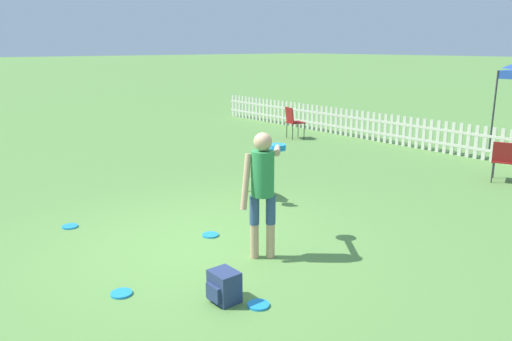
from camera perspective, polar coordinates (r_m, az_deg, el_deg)
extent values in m
plane|color=#5B8C42|center=(6.71, -6.81, -8.59)|extent=(240.00, 240.00, 0.00)
cylinder|color=tan|center=(6.24, -0.18, -8.05)|extent=(0.11, 0.11, 0.44)
cylinder|color=#334C7A|center=(6.10, -0.18, -4.54)|extent=(0.12, 0.12, 0.36)
cylinder|color=tan|center=(6.26, 1.67, -8.01)|extent=(0.11, 0.11, 0.44)
cylinder|color=#334C7A|center=(6.12, 1.69, -4.51)|extent=(0.12, 0.12, 0.36)
cylinder|color=#2D8447|center=(5.98, 0.77, -0.36)|extent=(0.39, 0.39, 0.55)
sphere|color=tan|center=(5.89, 0.78, 3.30)|extent=(0.22, 0.22, 0.22)
cylinder|color=tan|center=(5.94, -1.16, -1.28)|extent=(0.14, 0.21, 0.67)
cylinder|color=tan|center=(6.27, 2.44, 2.35)|extent=(0.55, 0.51, 0.14)
cylinder|color=#1E8CD8|center=(6.61, 2.46, 2.45)|extent=(0.23, 0.23, 0.02)
cylinder|color=#1E8CD8|center=(6.60, 2.46, 2.68)|extent=(0.23, 0.23, 0.02)
cylinder|color=#1E8CD8|center=(6.60, 2.46, 2.90)|extent=(0.23, 0.23, 0.02)
ellipsoid|color=beige|center=(8.62, -0.41, 0.37)|extent=(0.76, 0.65, 0.55)
ellipsoid|color=silver|center=(8.63, -0.41, 0.09)|extent=(0.40, 0.35, 0.27)
sphere|color=beige|center=(8.17, -0.28, 1.19)|extent=(0.17, 0.17, 0.17)
cone|color=beige|center=(8.09, -0.25, 1.34)|extent=(0.17, 0.16, 0.14)
cylinder|color=#1E8CD8|center=(8.09, -0.25, 1.34)|extent=(0.24, 0.26, 0.21)
cone|color=beige|center=(8.18, 0.06, 1.69)|extent=(0.05, 0.05, 0.07)
cone|color=beige|center=(8.17, -0.64, 1.68)|extent=(0.05, 0.05, 0.07)
cylinder|color=silver|center=(9.03, 0.04, -1.30)|extent=(0.06, 0.06, 0.35)
cylinder|color=silver|center=(9.02, -1.06, -1.32)|extent=(0.06, 0.06, 0.35)
cylinder|color=silver|center=(8.40, 0.19, 0.16)|extent=(0.17, 0.14, 0.28)
cylinder|color=silver|center=(8.39, -0.87, 0.14)|extent=(0.17, 0.14, 0.28)
cone|color=beige|center=(9.10, -0.55, 0.21)|extent=(0.31, 0.25, 0.23)
cylinder|color=#1E8CD8|center=(5.25, 0.28, -15.11)|extent=(0.23, 0.23, 0.02)
cylinder|color=#1E8CD8|center=(5.65, -15.12, -13.41)|extent=(0.23, 0.23, 0.02)
cylinder|color=#1E8CD8|center=(7.03, -5.24, -7.35)|extent=(0.23, 0.23, 0.02)
cylinder|color=#1E8CD8|center=(7.80, -20.51, -6.01)|extent=(0.23, 0.23, 0.02)
cube|color=navy|center=(5.29, -3.63, -13.05)|extent=(0.30, 0.24, 0.33)
cube|color=navy|center=(5.23, -4.92, -13.80)|extent=(0.21, 0.04, 0.17)
cube|color=beige|center=(12.60, 24.98, 2.07)|extent=(19.59, 0.04, 0.06)
cube|color=beige|center=(12.54, 25.14, 3.55)|extent=(19.59, 0.04, 0.06)
cube|color=beige|center=(18.81, -2.63, 7.43)|extent=(0.09, 0.02, 0.79)
cube|color=beige|center=(18.65, -2.27, 7.37)|extent=(0.09, 0.02, 0.79)
cube|color=beige|center=(18.50, -1.90, 7.32)|extent=(0.09, 0.02, 0.79)
cube|color=beige|center=(18.34, -1.52, 7.27)|extent=(0.09, 0.02, 0.79)
cube|color=beige|center=(18.19, -1.14, 7.21)|extent=(0.09, 0.02, 0.79)
cube|color=beige|center=(18.04, -0.75, 7.15)|extent=(0.09, 0.02, 0.79)
cube|color=beige|center=(17.89, -0.35, 7.10)|extent=(0.09, 0.02, 0.79)
cube|color=beige|center=(17.74, 0.05, 7.04)|extent=(0.09, 0.02, 0.79)
cube|color=beige|center=(17.59, 0.46, 6.98)|extent=(0.09, 0.02, 0.79)
cube|color=beige|center=(17.44, 0.88, 6.91)|extent=(0.09, 0.02, 0.79)
cube|color=beige|center=(17.29, 1.30, 6.85)|extent=(0.09, 0.02, 0.79)
cube|color=beige|center=(17.14, 1.73, 6.79)|extent=(0.09, 0.02, 0.79)
cube|color=beige|center=(17.00, 2.17, 6.72)|extent=(0.09, 0.02, 0.79)
cube|color=beige|center=(16.85, 2.62, 6.65)|extent=(0.09, 0.02, 0.79)
cube|color=beige|center=(16.71, 3.07, 6.58)|extent=(0.09, 0.02, 0.79)
cube|color=beige|center=(16.57, 3.53, 6.51)|extent=(0.09, 0.02, 0.79)
cube|color=beige|center=(16.43, 4.00, 6.44)|extent=(0.09, 0.02, 0.79)
cube|color=beige|center=(16.29, 4.48, 6.36)|extent=(0.09, 0.02, 0.79)
cube|color=beige|center=(16.15, 4.96, 6.29)|extent=(0.09, 0.02, 0.79)
cube|color=beige|center=(16.01, 5.46, 6.21)|extent=(0.09, 0.02, 0.79)
cube|color=beige|center=(15.87, 5.96, 6.13)|extent=(0.09, 0.02, 0.79)
cube|color=beige|center=(15.74, 6.47, 6.05)|extent=(0.09, 0.02, 0.79)
cube|color=beige|center=(15.60, 6.98, 5.96)|extent=(0.09, 0.02, 0.79)
cube|color=beige|center=(15.47, 7.51, 5.88)|extent=(0.09, 0.02, 0.79)
cube|color=beige|center=(15.34, 8.05, 5.79)|extent=(0.09, 0.02, 0.79)
cube|color=beige|center=(15.21, 8.59, 5.70)|extent=(0.09, 0.02, 0.79)
cube|color=beige|center=(15.08, 9.15, 5.61)|extent=(0.09, 0.02, 0.79)
cube|color=beige|center=(14.95, 9.71, 5.51)|extent=(0.09, 0.02, 0.79)
cube|color=beige|center=(14.83, 10.28, 5.42)|extent=(0.09, 0.02, 0.79)
cube|color=beige|center=(14.70, 10.87, 5.32)|extent=(0.09, 0.02, 0.79)
cube|color=beige|center=(14.58, 11.46, 5.22)|extent=(0.09, 0.02, 0.79)
cube|color=beige|center=(14.46, 12.06, 5.11)|extent=(0.09, 0.02, 0.79)
cube|color=beige|center=(14.34, 12.67, 5.01)|extent=(0.09, 0.02, 0.79)
cube|color=beige|center=(14.22, 13.30, 4.90)|extent=(0.09, 0.02, 0.79)
cube|color=beige|center=(14.11, 13.93, 4.79)|extent=(0.09, 0.02, 0.79)
cube|color=beige|center=(13.99, 14.57, 4.68)|extent=(0.09, 0.02, 0.79)
cube|color=beige|center=(13.88, 15.22, 4.57)|extent=(0.09, 0.02, 0.79)
cube|color=beige|center=(13.77, 15.89, 4.45)|extent=(0.09, 0.02, 0.79)
cube|color=beige|center=(13.66, 16.56, 4.33)|extent=(0.09, 0.02, 0.79)
cube|color=beige|center=(13.56, 17.24, 4.21)|extent=(0.09, 0.02, 0.79)
cube|color=beige|center=(13.45, 17.94, 4.08)|extent=(0.09, 0.02, 0.79)
cube|color=beige|center=(13.35, 18.64, 3.96)|extent=(0.09, 0.02, 0.79)
cube|color=beige|center=(13.25, 19.36, 3.83)|extent=(0.09, 0.02, 0.79)
cube|color=beige|center=(13.15, 20.08, 3.69)|extent=(0.09, 0.02, 0.79)
cube|color=beige|center=(13.06, 20.82, 3.56)|extent=(0.09, 0.02, 0.79)
cube|color=beige|center=(12.96, 21.57, 3.42)|extent=(0.09, 0.02, 0.79)
cube|color=beige|center=(12.87, 22.32, 3.28)|extent=(0.09, 0.02, 0.79)
cube|color=beige|center=(12.78, 23.09, 3.14)|extent=(0.09, 0.02, 0.79)
cube|color=beige|center=(12.70, 23.87, 2.99)|extent=(0.09, 0.02, 0.79)
cube|color=beige|center=(12.61, 24.66, 2.85)|extent=(0.09, 0.02, 0.79)
cube|color=beige|center=(12.53, 25.46, 2.70)|extent=(0.09, 0.02, 0.79)
cube|color=beige|center=(12.45, 26.27, 2.54)|extent=(0.09, 0.02, 0.79)
cube|color=beige|center=(12.37, 27.09, 2.39)|extent=(0.09, 0.02, 0.79)
cylinder|color=#333338|center=(14.19, 5.52, 4.52)|extent=(0.02, 0.02, 0.46)
cylinder|color=#333338|center=(14.51, 4.84, 4.75)|extent=(0.02, 0.02, 0.46)
cylinder|color=#333338|center=(14.02, 4.20, 4.43)|extent=(0.02, 0.02, 0.46)
cylinder|color=#333338|center=(14.34, 3.54, 4.66)|extent=(0.02, 0.02, 0.46)
cube|color=maroon|center=(14.23, 4.54, 5.50)|extent=(0.54, 0.54, 0.03)
cube|color=maroon|center=(14.11, 3.86, 6.34)|extent=(0.44, 0.21, 0.44)
cylinder|color=#333338|center=(11.00, 25.54, 0.27)|extent=(0.02, 0.02, 0.42)
cylinder|color=#333338|center=(10.60, 25.38, -0.18)|extent=(0.02, 0.02, 0.42)
cube|color=maroon|center=(10.75, 26.65, 1.00)|extent=(0.62, 0.62, 0.03)
cube|color=maroon|center=(10.50, 26.71, 1.82)|extent=(0.48, 0.25, 0.40)
cylinder|color=#333338|center=(13.90, 25.52, 6.19)|extent=(0.04, 0.04, 1.98)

